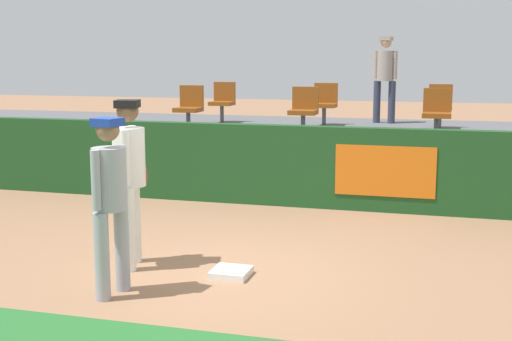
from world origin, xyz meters
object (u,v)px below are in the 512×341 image
Objects in this scene: first_base at (231,273)px; seat_front_left at (190,106)px; player_fielder_home at (130,171)px; seat_back_left at (223,100)px; spectator_hooded at (385,73)px; seat_front_center at (304,108)px; seat_back_right at (440,104)px; player_runner_visitor at (110,194)px; seat_back_center at (325,102)px; seat_front_right at (437,111)px.

seat_front_left is at bearing 115.57° from first_base.
player_fielder_home is 2.24× the size of seat_back_left.
seat_front_left is 0.47× the size of spectator_hooded.
seat_front_center is at bearing 154.04° from player_fielder_home.
seat_front_center is at bearing -142.02° from seat_back_right.
seat_front_left reaches higher than player_runner_visitor.
spectator_hooded reaches higher than seat_back_center.
player_fielder_home reaches higher than seat_back_left.
spectator_hooded is (1.17, 2.54, 0.55)m from seat_front_center.
seat_back_left is 3.42m from spectator_hooded.
seat_back_left is at bearing 180.00° from seat_back_right.
seat_front_right is 1.00× the size of seat_front_left.
player_fielder_home is at bearing -115.38° from seat_back_right.
seat_front_right is 4.44m from seat_front_left.
seat_front_center is (-0.05, -1.80, -0.00)m from seat_back_center.
seat_front_center reaches higher than player_runner_visitor.
player_fielder_home is 6.90m from seat_back_center.
seat_back_left is at bearing 109.08° from first_base.
seat_front_left is at bearing -140.96° from seat_back_center.
seat_front_left is (-2.43, 5.08, 1.41)m from first_base.
seat_back_right is 1.46m from spectator_hooded.
seat_back_left is at bearing 139.59° from seat_front_center.
seat_front_left is 4.23m from spectator_hooded.
player_fielder_home is 5.96m from seat_front_right.
seat_back_center and seat_front_left have the same top height.
seat_front_left is at bearing -158.07° from seat_back_right.
seat_back_right is at bearing 37.98° from seat_front_center.
first_base is at bearing 94.82° from spectator_hooded.
seat_back_right is 4.82m from seat_front_left.
seat_front_right is 2.82m from spectator_hooded.
spectator_hooded is at bearing 37.27° from seat_front_left.
seat_front_right is 1.80m from seat_back_right.
seat_back_center is (0.98, 6.82, 0.37)m from player_fielder_home.
seat_front_left is (-2.22, -1.80, -0.00)m from seat_back_center.
seat_back_center is at bearing 140.97° from seat_front_right.
player_runner_visitor is 2.10× the size of seat_back_right.
first_base is 0.48× the size of seat_front_right.
spectator_hooded is at bearing 83.19° from first_base.
player_fielder_home is 1.06× the size of player_runner_visitor.
seat_back_left is (-2.17, -0.00, -0.00)m from seat_back_center.
seat_front_left is (-4.44, -0.00, -0.00)m from seat_front_right.
seat_front_left is at bearing -91.62° from seat_back_left.
player_runner_visitor is at bearing -111.12° from seat_back_right.
seat_back_center is 1.45m from spectator_hooded.
player_runner_visitor is (-0.95, -0.87, 0.98)m from first_base.
seat_back_right is (2.04, 6.88, 1.41)m from first_base.
seat_front_left is at bearing -179.99° from seat_front_center.
seat_back_right and seat_front_left have the same top height.
spectator_hooded is (-1.10, 2.54, 0.55)m from seat_front_right.
seat_front_center is 2.85m from spectator_hooded.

